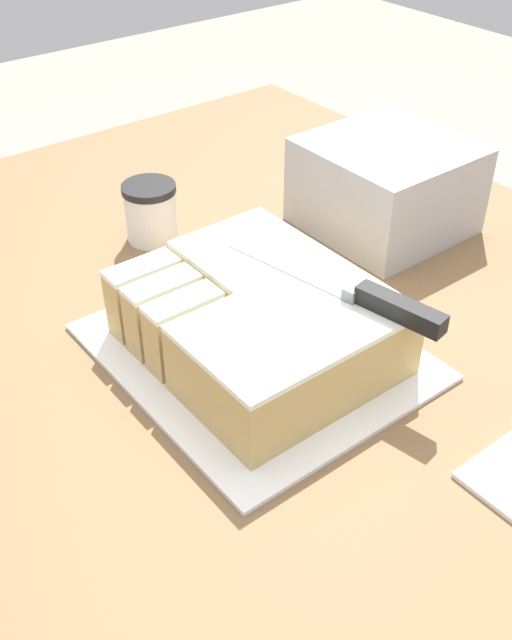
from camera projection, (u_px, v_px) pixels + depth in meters
name	position (u px, v px, depth m)	size (l,w,h in m)	color
countertop	(275.00, 548.00, 1.22)	(1.40, 1.10, 0.91)	brown
cake_board	(256.00, 351.00, 0.91)	(0.37, 0.32, 0.01)	white
cake	(261.00, 321.00, 0.88)	(0.30, 0.25, 0.09)	tan
knife	(371.00, 298.00, 0.82)	(0.29, 0.08, 0.02)	silver
coffee_cup	(151.00, 212.00, 1.10)	(0.08, 0.08, 0.09)	white
storage_box	(386.00, 186.00, 1.12)	(0.22, 0.21, 0.13)	#B2B2B7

